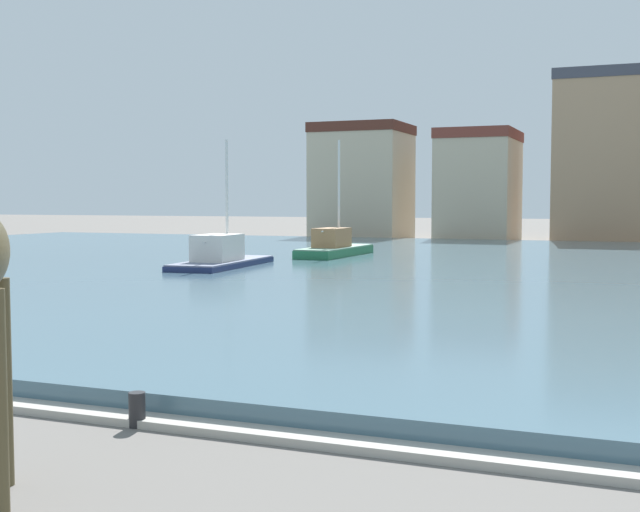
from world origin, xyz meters
TOP-DOWN VIEW (x-y plane):
  - harbor_water at (0.00, 33.98)m, footprint 88.97×50.40m
  - quay_edge_coping at (0.00, 8.53)m, footprint 88.97×0.50m
  - sailboat_navy at (-12.30, 30.46)m, footprint 2.70×8.01m
  - sailboat_green at (-10.19, 38.79)m, footprint 1.99×7.55m
  - mooring_bollard at (-1.86, 8.38)m, footprint 0.24×0.24m
  - townhouse_end_terrace at (-17.36, 63.45)m, footprint 7.31×6.87m
  - townhouse_corner_house at (-7.79, 63.70)m, footprint 5.74×7.79m
  - townhouse_narrow_midrow at (1.43, 63.57)m, footprint 7.04×5.62m

SIDE VIEW (x-z plane):
  - quay_edge_coping at x=0.00m, z-range 0.00..0.12m
  - harbor_water at x=0.00m, z-range 0.00..0.39m
  - mooring_bollard at x=-1.86m, z-range 0.00..0.50m
  - sailboat_navy at x=-12.30m, z-range -2.37..3.50m
  - sailboat_green at x=-10.19m, z-range -2.57..3.78m
  - townhouse_corner_house at x=-7.79m, z-range 0.01..8.72m
  - townhouse_end_terrace at x=-17.36m, z-range 0.01..9.50m
  - townhouse_narrow_midrow at x=1.43m, z-range 0.02..12.78m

